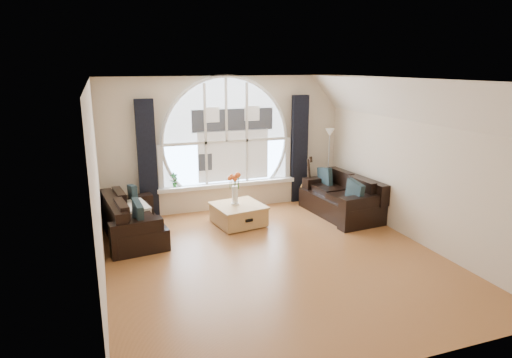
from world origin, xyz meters
name	(u,v)px	position (x,y,z in m)	size (l,w,h in m)	color
ground	(275,258)	(0.00, 0.00, 0.00)	(5.00, 5.50, 0.01)	brown
ceiling	(277,80)	(0.00, 0.00, 2.70)	(5.00, 5.50, 0.01)	silver
wall_back	(226,143)	(0.00, 2.75, 1.35)	(5.00, 0.01, 2.70)	beige
wall_front	(390,242)	(0.00, -2.75, 1.35)	(5.00, 0.01, 2.70)	beige
wall_left	(97,189)	(-2.50, 0.00, 1.35)	(0.01, 5.50, 2.70)	beige
wall_right	(416,162)	(2.50, 0.00, 1.35)	(0.01, 5.50, 2.70)	beige
attic_slope	(406,101)	(2.20, 0.00, 2.35)	(0.92, 5.50, 0.72)	silver
arched_window	(226,130)	(0.00, 2.72, 1.62)	(2.60, 0.06, 2.15)	silver
window_sill	(228,184)	(0.00, 2.65, 0.51)	(2.90, 0.22, 0.08)	white
window_frame	(226,130)	(0.00, 2.69, 1.62)	(2.76, 0.08, 2.15)	white
neighbor_house	(233,136)	(0.15, 2.71, 1.50)	(1.70, 0.02, 1.50)	silver
curtain_left	(147,160)	(-1.60, 2.63, 1.15)	(0.35, 0.12, 2.30)	black
curtain_right	(299,149)	(1.60, 2.63, 1.15)	(0.35, 0.12, 2.30)	black
sofa_left	(133,216)	(-1.99, 1.56, 0.40)	(0.81, 1.63, 0.72)	black
sofa_right	(341,196)	(1.98, 1.47, 0.40)	(0.88, 1.76, 0.78)	black
coffee_chest	(238,214)	(-0.09, 1.63, 0.21)	(0.87, 0.87, 0.43)	#A47E4C
throw_blanket	(131,208)	(-2.01, 1.75, 0.50)	(0.55, 0.55, 0.10)	silver
vase_flowers	(235,184)	(-0.14, 1.69, 0.78)	(0.24, 0.24, 0.70)	white
floor_lamp	(328,165)	(2.20, 2.40, 0.80)	(0.24, 0.24, 1.60)	#B2B2B2
guitar	(308,180)	(1.68, 2.35, 0.53)	(0.36, 0.24, 1.06)	brown
potted_plant	(174,180)	(-1.10, 2.65, 0.70)	(0.16, 0.11, 0.30)	#1E6023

